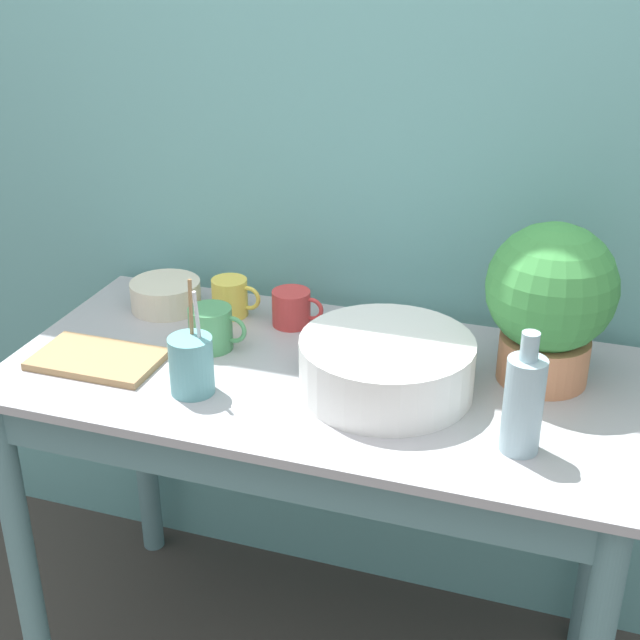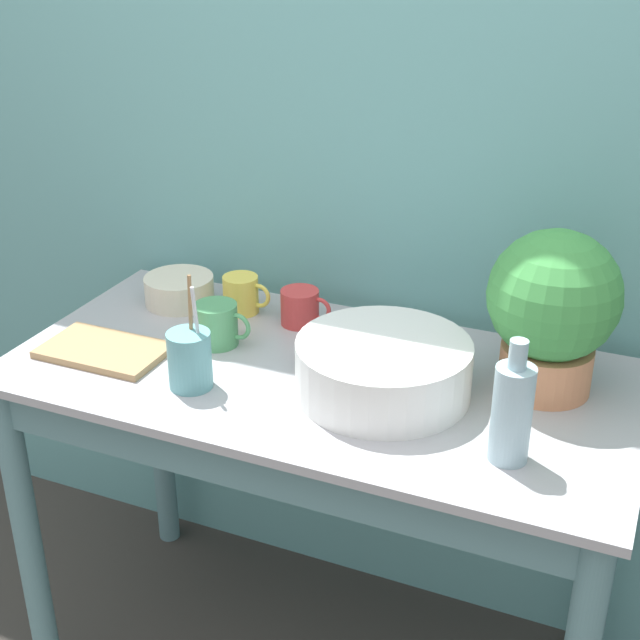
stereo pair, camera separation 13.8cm
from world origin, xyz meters
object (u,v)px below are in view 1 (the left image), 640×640
object	(u,v)px
mug_red	(292,308)
tray_board	(98,359)
bowl_wash_large	(386,366)
bowl_small_cream	(166,295)
mug_green	(212,328)
bottle_tall	(523,402)
potted_plant	(550,299)
utensil_cup	(192,364)
mug_yellow	(231,297)

from	to	relation	value
mug_red	tray_board	world-z (taller)	mug_red
bowl_wash_large	mug_red	distance (m)	0.36
tray_board	bowl_small_cream	bearing A→B (deg)	87.85
mug_green	mug_red	bearing A→B (deg)	52.90
bowl_wash_large	mug_green	distance (m)	0.41
bowl_wash_large	bottle_tall	xyz separation A→B (m)	(0.28, -0.13, 0.04)
bowl_small_cream	tray_board	distance (m)	0.30
tray_board	bottle_tall	bearing A→B (deg)	-3.15
potted_plant	tray_board	distance (m)	0.95
bowl_wash_large	mug_red	xyz separation A→B (m)	(-0.28, 0.23, -0.01)
potted_plant	bowl_small_cream	world-z (taller)	potted_plant
bottle_tall	bowl_small_cream	world-z (taller)	bottle_tall
bowl_wash_large	mug_red	size ratio (longest dim) A/B	2.85
bottle_tall	potted_plant	bearing A→B (deg)	87.60
bowl_small_cream	tray_board	world-z (taller)	bowl_small_cream
potted_plant	bowl_wash_large	world-z (taller)	potted_plant
potted_plant	mug_red	bearing A→B (deg)	172.10
potted_plant	bottle_tall	xyz separation A→B (m)	(-0.01, -0.28, -0.08)
bottle_tall	mug_green	size ratio (longest dim) A/B	1.77
bottle_tall	tray_board	size ratio (longest dim) A/B	0.88
potted_plant	utensil_cup	xyz separation A→B (m)	(-0.66, -0.27, -0.12)
bottle_tall	mug_red	distance (m)	0.67
bowl_small_cream	bowl_wash_large	bearing A→B (deg)	-19.87
bottle_tall	bowl_small_cream	bearing A→B (deg)	158.64
bowl_small_cream	mug_yellow	bearing A→B (deg)	4.96
bowl_wash_large	utensil_cup	xyz separation A→B (m)	(-0.37, -0.13, 0.00)
mug_green	utensil_cup	world-z (taller)	utensil_cup
mug_red	bowl_small_cream	bearing A→B (deg)	-178.13
bottle_tall	mug_yellow	xyz separation A→B (m)	(-0.72, 0.36, -0.05)
potted_plant	mug_yellow	bearing A→B (deg)	173.48
mug_yellow	mug_green	xyz separation A→B (m)	(0.03, -0.17, 0.00)
potted_plant	mug_red	world-z (taller)	potted_plant
bottle_tall	mug_green	distance (m)	0.71
mug_yellow	potted_plant	bearing A→B (deg)	-6.52
bowl_wash_large	bottle_tall	world-z (taller)	bottle_tall
potted_plant	bottle_tall	world-z (taller)	potted_plant
utensil_cup	mug_green	bearing A→B (deg)	102.94
bottle_tall	mug_green	bearing A→B (deg)	164.70
bowl_wash_large	mug_yellow	world-z (taller)	bowl_wash_large
potted_plant	utensil_cup	world-z (taller)	potted_plant
potted_plant	tray_board	bearing A→B (deg)	-165.94
bowl_wash_large	utensil_cup	size ratio (longest dim) A/B	1.49
mug_red	mug_green	world-z (taller)	mug_green
potted_plant	bowl_wash_large	distance (m)	0.35
utensil_cup	tray_board	distance (m)	0.26
potted_plant	bowl_small_cream	distance (m)	0.91
mug_yellow	bowl_small_cream	world-z (taller)	mug_yellow
bottle_tall	tray_board	bearing A→B (deg)	176.85
mug_yellow	bowl_small_cream	xyz separation A→B (m)	(-0.16, -0.01, -0.01)
mug_yellow	bowl_small_cream	size ratio (longest dim) A/B	0.71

